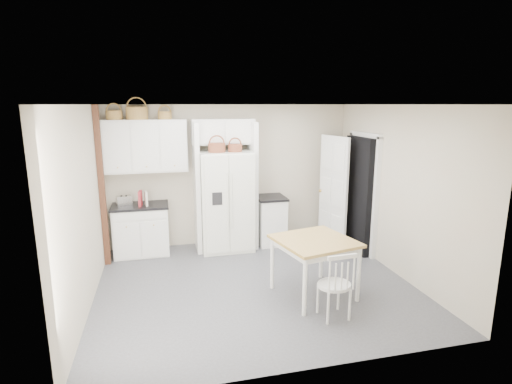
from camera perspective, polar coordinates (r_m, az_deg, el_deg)
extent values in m
plane|color=#444446|center=(6.04, -0.14, -13.10)|extent=(4.50, 4.50, 0.00)
plane|color=white|center=(5.45, -0.16, 12.39)|extent=(4.50, 4.50, 0.00)
plane|color=beige|center=(7.52, -3.69, 2.42)|extent=(4.50, 0.00, 4.50)
plane|color=beige|center=(5.55, -23.40, -2.20)|extent=(0.00, 4.00, 4.00)
plane|color=beige|center=(6.49, 19.55, 0.12)|extent=(0.00, 4.00, 4.00)
cube|color=white|center=(7.23, -4.32, -1.27)|extent=(0.93, 0.75, 1.79)
cube|color=white|center=(7.34, -16.05, -5.31)|extent=(0.92, 0.58, 0.86)
cube|color=white|center=(7.59, 2.08, -4.16)|extent=(0.50, 0.60, 0.88)
cube|color=#A77D2B|center=(5.66, 8.27, -10.59)|extent=(1.16, 1.16, 0.81)
cube|color=white|center=(5.14, 11.10, -12.90)|extent=(0.44, 0.40, 0.85)
cube|color=black|center=(7.22, -16.26, -1.92)|extent=(0.96, 0.62, 0.04)
cube|color=black|center=(7.47, 2.11, -0.80)|extent=(0.54, 0.64, 0.04)
cube|color=silver|center=(7.22, -18.32, -1.19)|extent=(0.28, 0.21, 0.17)
cube|color=#AC2B34|center=(7.11, -16.20, -0.88)|extent=(0.07, 0.18, 0.27)
cube|color=beige|center=(7.11, -15.42, -0.91)|extent=(0.06, 0.17, 0.25)
cylinder|color=brown|center=(7.17, -19.62, 10.30)|extent=(0.27, 0.27, 0.15)
cylinder|color=brown|center=(7.14, -16.65, 10.73)|extent=(0.36, 0.36, 0.21)
cylinder|color=brown|center=(7.14, -12.90, 10.62)|extent=(0.23, 0.23, 0.13)
cylinder|color=brown|center=(6.94, -5.61, 6.32)|extent=(0.30, 0.30, 0.16)
cylinder|color=brown|center=(6.99, -3.00, 6.31)|extent=(0.25, 0.25, 0.13)
cube|color=white|center=(7.17, -15.48, 6.35)|extent=(1.40, 0.34, 0.90)
cube|color=white|center=(7.23, -4.73, 8.59)|extent=(1.12, 0.34, 0.45)
cube|color=white|center=(7.18, -8.46, 0.60)|extent=(0.08, 0.60, 2.30)
cube|color=white|center=(7.33, -0.50, 0.99)|extent=(0.08, 0.60, 2.30)
cube|color=#451D13|center=(6.84, -21.16, 0.60)|extent=(0.09, 0.09, 2.60)
cube|color=black|center=(7.34, 14.59, -0.39)|extent=(0.18, 0.85, 2.05)
cube|color=white|center=(7.48, 10.96, 0.01)|extent=(0.21, 0.79, 2.05)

